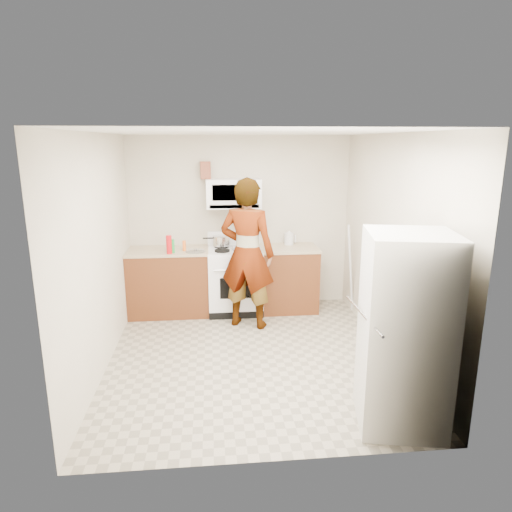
{
  "coord_description": "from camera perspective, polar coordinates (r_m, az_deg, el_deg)",
  "views": [
    {
      "loc": [
        -0.42,
        -4.81,
        2.41
      ],
      "look_at": [
        0.11,
        0.55,
        1.05
      ],
      "focal_mm": 32.0,
      "sensor_mm": 36.0,
      "label": 1
    }
  ],
  "objects": [
    {
      "name": "cabinet_right",
      "position": [
        6.69,
        4.05,
        -2.93
      ],
      "size": [
        0.8,
        0.62,
        0.9
      ],
      "primitive_type": "cube",
      "color": "#632F17",
      "rests_on": "floor"
    },
    {
      "name": "kettle",
      "position": [
        6.72,
        4.14,
        2.14
      ],
      "size": [
        0.15,
        0.15,
        0.17
      ],
      "primitive_type": "cylinder",
      "rotation": [
        0.0,
        0.0,
        0.07
      ],
      "color": "silver",
      "rests_on": "counter_right"
    },
    {
      "name": "saucepan",
      "position": [
        6.57,
        -4.32,
        1.89
      ],
      "size": [
        0.25,
        0.25,
        0.13
      ],
      "primitive_type": "cylinder",
      "rotation": [
        0.0,
        0.0,
        0.02
      ],
      "color": "silver",
      "rests_on": "gas_range"
    },
    {
      "name": "broom",
      "position": [
        6.56,
        11.73,
        -1.61
      ],
      "size": [
        0.21,
        0.22,
        1.3
      ],
      "primitive_type": "cylinder",
      "rotation": [
        0.14,
        -0.14,
        0.02
      ],
      "color": "silver",
      "rests_on": "floor"
    },
    {
      "name": "counter_left",
      "position": [
        6.5,
        -10.99,
        0.62
      ],
      "size": [
        1.14,
        0.64,
        0.03
      ],
      "primitive_type": "cube",
      "color": "tan",
      "rests_on": "cabinet_left"
    },
    {
      "name": "counter_right",
      "position": [
        6.56,
        4.12,
        0.97
      ],
      "size": [
        0.82,
        0.64,
        0.03
      ],
      "primitive_type": "cube",
      "color": "tan",
      "rests_on": "cabinet_right"
    },
    {
      "name": "jug",
      "position": [
        6.49,
        -6.36,
        10.62
      ],
      "size": [
        0.15,
        0.15,
        0.24
      ],
      "primitive_type": "cube",
      "rotation": [
        0.0,
        0.0,
        0.1
      ],
      "color": "#622A17",
      "rests_on": "microwave"
    },
    {
      "name": "bottle_green_cap",
      "position": [
        6.29,
        -10.41,
        1.22
      ],
      "size": [
        0.06,
        0.06,
        0.19
      ],
      "primitive_type": "cylinder",
      "rotation": [
        0.0,
        0.0,
        0.03
      ],
      "color": "#198D33",
      "rests_on": "counter_left"
    },
    {
      "name": "cabinet_left",
      "position": [
        6.62,
        -10.8,
        -3.32
      ],
      "size": [
        1.12,
        0.62,
        0.9
      ],
      "primitive_type": "cube",
      "color": "#632F17",
      "rests_on": "floor"
    },
    {
      "name": "person",
      "position": [
        5.92,
        -1.11,
        0.26
      ],
      "size": [
        0.85,
        0.71,
        1.98
      ],
      "primitive_type": "imported",
      "rotation": [
        0.0,
        0.0,
        2.76
      ],
      "color": "tan",
      "rests_on": "floor"
    },
    {
      "name": "right_wall",
      "position": [
        5.34,
        16.6,
        1.01
      ],
      "size": [
        0.02,
        3.6,
        2.5
      ],
      "primitive_type": "cube",
      "color": "beige",
      "rests_on": "floor"
    },
    {
      "name": "microwave",
      "position": [
        6.47,
        -2.83,
        7.83
      ],
      "size": [
        0.76,
        0.38,
        0.4
      ],
      "primitive_type": "cube",
      "color": "white",
      "rests_on": "back_wall"
    },
    {
      "name": "bottle_spray",
      "position": [
        6.24,
        -10.82,
        1.41
      ],
      "size": [
        0.1,
        0.1,
        0.25
      ],
      "primitive_type": "cylinder",
      "rotation": [
        0.0,
        0.0,
        0.4
      ],
      "color": "red",
      "rests_on": "counter_left"
    },
    {
      "name": "fridge",
      "position": [
        4.09,
        18.08,
        -9.01
      ],
      "size": [
        0.82,
        0.82,
        1.7
      ],
      "primitive_type": "cube",
      "rotation": [
        0.0,
        0.0,
        -0.2
      ],
      "color": "white",
      "rests_on": "floor"
    },
    {
      "name": "tray",
      "position": [
        6.41,
        -1.85,
        1.02
      ],
      "size": [
        0.28,
        0.21,
        0.05
      ],
      "primitive_type": "cube",
      "rotation": [
        0.0,
        0.0,
        0.2
      ],
      "color": "white",
      "rests_on": "gas_range"
    },
    {
      "name": "pot_lid",
      "position": [
        6.32,
        -7.58,
        0.59
      ],
      "size": [
        0.35,
        0.35,
        0.01
      ],
      "primitive_type": "cylinder",
      "rotation": [
        0.0,
        0.0,
        -0.34
      ],
      "color": "white",
      "rests_on": "counter_left"
    },
    {
      "name": "floor",
      "position": [
        5.39,
        -0.63,
        -12.38
      ],
      "size": [
        3.6,
        3.6,
        0.0
      ],
      "primitive_type": "plane",
      "color": "gray",
      "rests_on": "ground"
    },
    {
      "name": "bottle_hot_sauce",
      "position": [
        6.38,
        -8.96,
        1.28
      ],
      "size": [
        0.06,
        0.06,
        0.14
      ],
      "primitive_type": "cylinder",
      "rotation": [
        0.0,
        0.0,
        -0.35
      ],
      "color": "orange",
      "rests_on": "counter_left"
    },
    {
      "name": "back_wall",
      "position": [
        6.71,
        -2.0,
        4.19
      ],
      "size": [
        3.2,
        0.02,
        2.5
      ],
      "primitive_type": "cube",
      "color": "beige",
      "rests_on": "floor"
    },
    {
      "name": "gas_range",
      "position": [
        6.59,
        -2.64,
        -2.86
      ],
      "size": [
        0.76,
        0.65,
        1.13
      ],
      "color": "white",
      "rests_on": "floor"
    }
  ]
}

